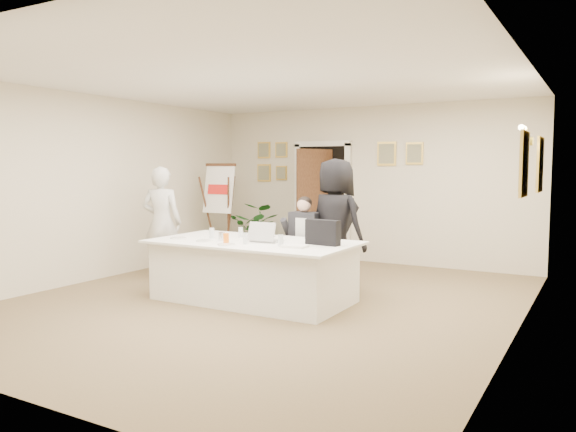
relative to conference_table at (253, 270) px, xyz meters
The scene contains 28 objects.
floor 0.43m from the conference_table, 17.80° to the left, with size 7.00×7.00×0.00m, color brown.
ceiling 2.41m from the conference_table, 17.80° to the left, with size 6.00×7.00×0.02m, color white.
wall_back 3.69m from the conference_table, 87.48° to the left, with size 6.00×0.10×2.80m, color beige.
wall_front 3.60m from the conference_table, 87.41° to the right, with size 6.00×0.10×2.80m, color beige.
wall_left 3.02m from the conference_table, behind, with size 0.10×7.00×2.80m, color beige.
wall_right 3.31m from the conference_table, ahead, with size 0.10×7.00×2.80m, color beige.
doorway 3.51m from the conference_table, 102.16° to the left, with size 1.14×0.86×2.20m.
pictures_back_wall 3.86m from the conference_table, 100.36° to the left, with size 3.40×0.06×0.80m, color gold, non-canonical shape.
pictures_right_wall 3.63m from the conference_table, 21.80° to the left, with size 0.06×2.20×0.80m, color gold, non-canonical shape.
wall_sconce 3.72m from the conference_table, 22.25° to the left, with size 0.20×0.30×0.24m, color gold, non-canonical shape.
conference_table is the anchor object (origin of this frame).
seated_man 1.00m from the conference_table, 76.27° to the left, with size 0.57×0.60×1.32m, color black, non-canonical shape.
flip_chart 3.16m from the conference_table, 133.57° to the left, with size 0.61×0.39×1.74m.
standing_man 2.17m from the conference_table, 164.93° to the left, with size 0.63×0.41×1.73m, color silver.
standing_woman 1.37m from the conference_table, 58.87° to the left, with size 0.90×0.58×1.83m, color black.
potted_palm 3.50m from the conference_table, 121.99° to the left, with size 0.94×0.81×1.04m, color #216524.
laptop 0.56m from the conference_table, 13.88° to the left, with size 0.37×0.38×0.28m, color #B7BABC, non-canonical shape.
laptop_bag 1.08m from the conference_table, ahead, with size 0.44×0.12×0.31m, color black.
paper_stack 0.87m from the conference_table, 17.72° to the right, with size 0.29×0.20×0.03m, color white.
plate_left 1.10m from the conference_table, 163.16° to the right, with size 0.21×0.21×0.01m, color white.
plate_mid 0.73m from the conference_table, 146.54° to the right, with size 0.22×0.22×0.01m, color white.
plate_near 0.62m from the conference_table, 99.18° to the right, with size 0.22×0.22×0.01m, color white.
glass_a 0.76m from the conference_table, behind, with size 0.07×0.07×0.14m, color silver.
glass_b 0.55m from the conference_table, 75.41° to the right, with size 0.06×0.06×0.14m, color silver.
glass_c 0.76m from the conference_table, 24.52° to the right, with size 0.07×0.07×0.14m, color silver.
glass_d 0.59m from the conference_table, 148.96° to the left, with size 0.06×0.06×0.14m, color silver.
oj_glass 0.61m from the conference_table, 110.10° to the right, with size 0.07×0.07×0.13m, color orange.
steel_jug 0.60m from the conference_table, 151.91° to the right, with size 0.08×0.08×0.11m, color silver.
Camera 1 is at (3.75, -6.01, 1.72)m, focal length 35.00 mm.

